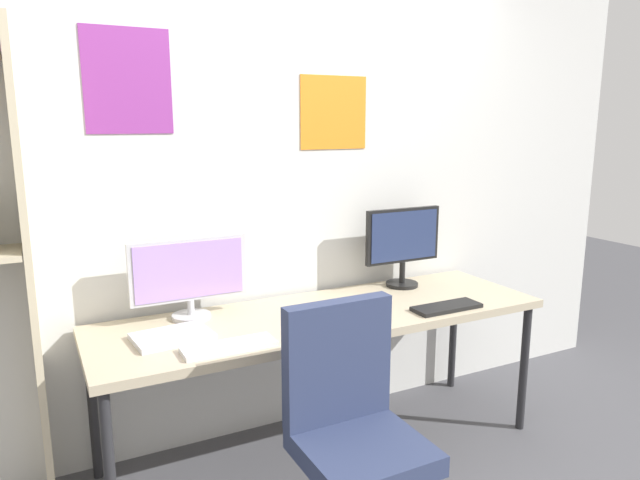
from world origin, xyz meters
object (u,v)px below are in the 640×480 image
(office_chair, at_px, (354,460))
(keyboard_left, at_px, (229,347))
(monitor_left, at_px, (189,275))
(laptop_closed, at_px, (172,336))
(computer_mouse, at_px, (319,321))
(keyboard_right, at_px, (447,307))
(desk, at_px, (325,322))
(coffee_mug, at_px, (338,311))
(monitor_right, at_px, (403,242))

(office_chair, height_order, keyboard_left, office_chair)
(monitor_left, bearing_deg, laptop_closed, -121.57)
(computer_mouse, bearing_deg, keyboard_right, -7.76)
(laptop_closed, bearing_deg, keyboard_left, -54.94)
(computer_mouse, bearing_deg, office_chair, -103.20)
(keyboard_left, bearing_deg, monitor_left, 95.17)
(keyboard_right, bearing_deg, office_chair, -149.90)
(desk, bearing_deg, coffee_mug, -88.71)
(coffee_mug, bearing_deg, desk, 91.29)
(monitor_right, distance_m, computer_mouse, 0.82)
(keyboard_left, relative_size, keyboard_right, 1.07)
(keyboard_left, bearing_deg, office_chair, -54.55)
(desk, height_order, office_chair, office_chair)
(laptop_closed, bearing_deg, desk, -4.10)
(monitor_left, xyz_separation_m, laptop_closed, (-0.14, -0.23, -0.20))
(monitor_left, height_order, coffee_mug, monitor_left)
(office_chair, bearing_deg, desk, 71.34)
(keyboard_left, bearing_deg, monitor_right, 20.87)
(keyboard_right, xyz_separation_m, laptop_closed, (-1.30, 0.21, 0.00))
(desk, height_order, keyboard_left, keyboard_left)
(monitor_right, xyz_separation_m, keyboard_left, (-1.16, -0.44, -0.24))
(desk, xyz_separation_m, computer_mouse, (-0.10, -0.14, 0.07))
(computer_mouse, height_order, coffee_mug, coffee_mug)
(office_chair, height_order, monitor_right, monitor_right)
(keyboard_right, bearing_deg, desk, 157.67)
(computer_mouse, bearing_deg, keyboard_left, -168.79)
(keyboard_left, bearing_deg, desk, 22.33)
(desk, relative_size, monitor_right, 4.76)
(monitor_right, relative_size, coffee_mug, 4.39)
(monitor_left, bearing_deg, keyboard_left, -84.83)
(monitor_left, distance_m, coffee_mug, 0.71)
(monitor_right, xyz_separation_m, keyboard_right, (-0.04, -0.44, -0.24))
(monitor_right, bearing_deg, computer_mouse, -153.44)
(office_chair, relative_size, monitor_right, 2.13)
(monitor_right, bearing_deg, coffee_mug, -150.57)
(monitor_right, relative_size, keyboard_left, 1.22)
(monitor_left, bearing_deg, computer_mouse, -35.34)
(monitor_left, distance_m, keyboard_right, 1.26)
(computer_mouse, xyz_separation_m, laptop_closed, (-0.64, 0.12, -0.00))
(office_chair, bearing_deg, laptop_closed, 127.13)
(keyboard_left, xyz_separation_m, laptop_closed, (-0.18, 0.21, 0.00))
(desk, height_order, keyboard_right, keyboard_right)
(monitor_left, distance_m, computer_mouse, 0.64)
(office_chair, xyz_separation_m, computer_mouse, (0.13, 0.55, 0.35))
(monitor_left, distance_m, keyboard_left, 0.49)
(monitor_right, bearing_deg, keyboard_left, -159.13)
(coffee_mug, bearing_deg, monitor_right, 29.43)
(desk, xyz_separation_m, office_chair, (-0.23, -0.69, -0.29))
(monitor_right, height_order, coffee_mug, monitor_right)
(monitor_left, height_order, computer_mouse, monitor_left)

